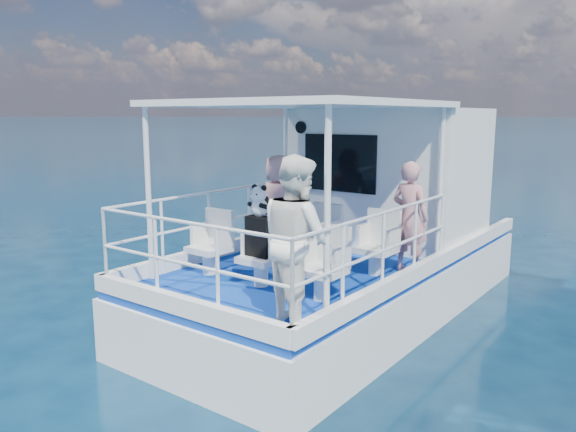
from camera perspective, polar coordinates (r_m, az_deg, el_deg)
The scene contains 20 objects.
ground at distance 8.19m, azimuth 2.31°, elevation -11.26°, with size 2000.00×2000.00×0.00m, color #08243D.
hull at distance 8.98m, azimuth 5.97°, elevation -9.34°, with size 3.00×7.00×1.60m, color white.
deck at distance 8.74m, azimuth 6.07°, elevation -4.07°, with size 2.90×6.90×0.10m, color navy.
cabin at distance 9.66m, azimuth 10.16°, elevation 4.13°, with size 2.85×2.00×2.20m, color white.
canopy at distance 7.46m, azimuth 1.59°, elevation 11.31°, with size 3.00×3.20×0.08m, color white.
canopy_posts at distance 7.48m, azimuth 1.33°, elevation 2.55°, with size 2.77×2.97×2.20m.
railings at distance 7.33m, azimuth -0.16°, elevation -2.37°, with size 2.84×3.59×1.00m, color white, non-canonical shape.
seat_port_fwd at distance 8.54m, azimuth -1.87°, elevation -2.70°, with size 0.48×0.46×0.38m, color silver.
seat_center_fwd at distance 8.02m, azimuth 3.17°, elevation -3.56°, with size 0.48×0.46×0.38m, color silver.
seat_stbd_fwd at distance 7.57m, azimuth 8.87°, elevation -4.50°, with size 0.48×0.46×0.38m, color silver.
seat_port_aft at distance 7.59m, azimuth -8.02°, elevation -4.44°, with size 0.48×0.46×0.38m, color silver.
seat_center_aft at distance 7.01m, azimuth -2.76°, elevation -5.59°, with size 0.48×0.46×0.38m, color silver.
seat_stbd_aft at distance 6.49m, azimuth 3.43°, elevation -6.88°, with size 0.48×0.46×0.38m, color silver.
passenger_port_fwd at distance 8.39m, azimuth -0.96°, elevation 1.04°, with size 0.57×0.41×1.52m, color #D48E89.
passenger_stbd_fwd at distance 7.67m, azimuth 12.28°, elevation -0.12°, with size 0.55×0.36×1.50m, color #CB8385.
passenger_stbd_aft at distance 5.65m, azimuth 0.93°, elevation -2.43°, with size 0.84×0.65×1.72m, color white.
backpack_port at distance 8.42m, azimuth -2.10°, elevation 0.04°, with size 0.35×0.20×0.46m, color black.
backpack_center at distance 6.91m, azimuth -2.87°, elevation -2.08°, with size 0.33×0.19×0.50m, color black.
compact_camera at distance 8.37m, azimuth -2.08°, elevation 1.80°, with size 0.11×0.06×0.06m, color black.
panda at distance 6.84m, azimuth -2.93°, elevation 1.57°, with size 0.25×0.21×0.38m, color white, non-canonical shape.
Camera 1 is at (4.30, -6.29, 3.00)m, focal length 35.00 mm.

